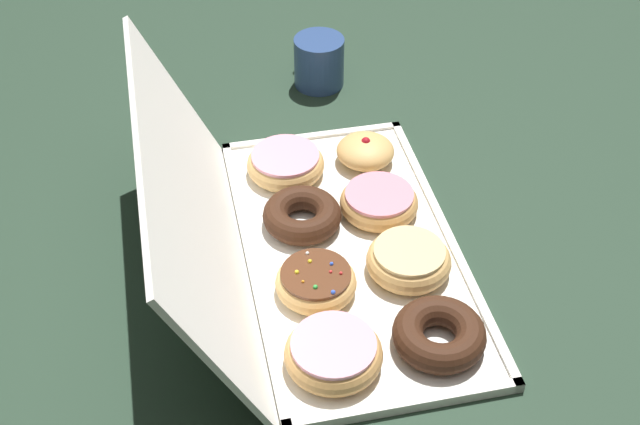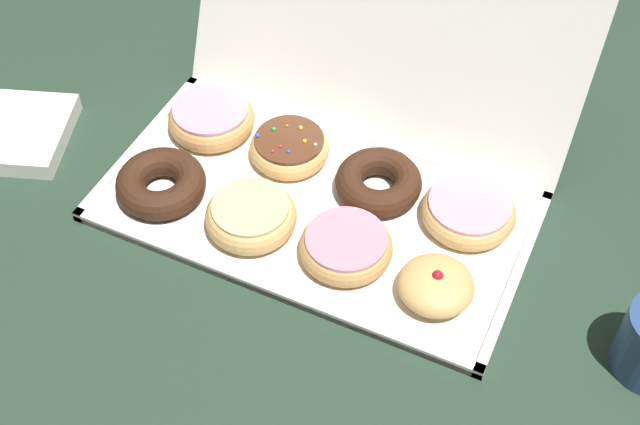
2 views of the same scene
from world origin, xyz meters
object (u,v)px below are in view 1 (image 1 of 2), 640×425
donut_box (351,251)px  coffee_mug (319,60)px  pink_frosted_donut_4 (333,353)px  glazed_ring_donut_1 (409,260)px  chocolate_cake_ring_donut_6 (302,215)px  pink_frosted_donut_2 (379,202)px  pink_frosted_donut_7 (286,163)px  sprinkle_donut_5 (316,282)px  jelly_filled_donut_3 (365,151)px  chocolate_cake_ring_donut_0 (439,334)px

donut_box → coffee_mug: size_ratio=5.07×
pink_frosted_donut_4 → coffee_mug: coffee_mug is taller
glazed_ring_donut_1 → chocolate_cake_ring_donut_6: size_ratio=1.02×
pink_frosted_donut_2 → pink_frosted_donut_7: size_ratio=0.96×
glazed_ring_donut_1 → coffee_mug: coffee_mug is taller
sprinkle_donut_5 → chocolate_cake_ring_donut_6: (0.13, -0.01, -0.00)m
jelly_filled_donut_3 → pink_frosted_donut_7: 0.12m
glazed_ring_donut_1 → pink_frosted_donut_7: glazed_ring_donut_1 is taller
pink_frosted_donut_4 → pink_frosted_donut_7: pink_frosted_donut_4 is taller
sprinkle_donut_5 → chocolate_cake_ring_donut_6: size_ratio=0.95×
jelly_filled_donut_3 → sprinkle_donut_5: (-0.25, 0.13, -0.00)m
pink_frosted_donut_4 → pink_frosted_donut_7: size_ratio=1.01×
donut_box → sprinkle_donut_5: size_ratio=5.07×
pink_frosted_donut_2 → coffee_mug: coffee_mug is taller
chocolate_cake_ring_donut_0 → chocolate_cake_ring_donut_6: chocolate_cake_ring_donut_0 is taller
glazed_ring_donut_1 → pink_frosted_donut_7: (0.24, 0.12, -0.00)m
donut_box → coffee_mug: coffee_mug is taller
donut_box → jelly_filled_donut_3: 0.20m
glazed_ring_donut_1 → pink_frosted_donut_2: (0.12, 0.01, -0.00)m
chocolate_cake_ring_donut_6 → chocolate_cake_ring_donut_0: bearing=-154.1°
glazed_ring_donut_1 → pink_frosted_donut_2: 0.12m
donut_box → jelly_filled_donut_3: jelly_filled_donut_3 is taller
chocolate_cake_ring_donut_0 → pink_frosted_donut_2: bearing=1.7°
pink_frosted_donut_2 → pink_frosted_donut_4: bearing=154.1°
coffee_mug → sprinkle_donut_5: bearing=167.6°
jelly_filled_donut_3 → pink_frosted_donut_4: bearing=160.2°
chocolate_cake_ring_donut_0 → sprinkle_donut_5: bearing=47.2°
jelly_filled_donut_3 → sprinkle_donut_5: bearing=152.7°
pink_frosted_donut_2 → pink_frosted_donut_4: pink_frosted_donut_4 is taller
jelly_filled_donut_3 → sprinkle_donut_5: jelly_filled_donut_3 is taller
jelly_filled_donut_3 → chocolate_cake_ring_donut_6: bearing=134.8°
coffee_mug → pink_frosted_donut_7: bearing=157.4°
pink_frosted_donut_7 → coffee_mug: coffee_mug is taller
coffee_mug → pink_frosted_donut_2: bearing=-178.3°
glazed_ring_donut_1 → jelly_filled_donut_3: (0.24, -0.00, -0.00)m
pink_frosted_donut_2 → glazed_ring_donut_1: bearing=-176.6°
pink_frosted_donut_2 → coffee_mug: size_ratio=1.06×
pink_frosted_donut_7 → pink_frosted_donut_2: bearing=-134.9°
chocolate_cake_ring_donut_0 → jelly_filled_donut_3: (0.37, -0.00, 0.00)m
donut_box → pink_frosted_donut_7: pink_frosted_donut_7 is taller
coffee_mug → chocolate_cake_ring_donut_0: bearing=-178.3°
glazed_ring_donut_1 → pink_frosted_donut_4: (-0.13, 0.13, -0.00)m
chocolate_cake_ring_donut_0 → coffee_mug: coffee_mug is taller
pink_frosted_donut_2 → sprinkle_donut_5: sprinkle_donut_5 is taller
pink_frosted_donut_4 → pink_frosted_donut_7: 0.37m
donut_box → pink_frosted_donut_4: bearing=160.2°
chocolate_cake_ring_donut_6 → pink_frosted_donut_2: bearing=-87.5°
pink_frosted_donut_4 → chocolate_cake_ring_donut_6: bearing=-2.6°
chocolate_cake_ring_donut_0 → pink_frosted_donut_2: (0.25, 0.01, -0.00)m
chocolate_cake_ring_donut_0 → coffee_mug: bearing=1.7°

